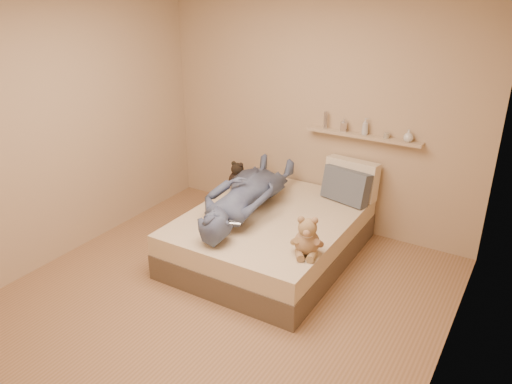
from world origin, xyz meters
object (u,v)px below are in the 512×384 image
Objects in this scene: dark_plush at (238,177)px; pillow_grey at (346,186)px; pillow_cream at (351,179)px; person at (246,193)px; game_console at (232,221)px; bed at (271,236)px; wall_shelf at (363,136)px; teddy_bear at (307,239)px.

pillow_grey reaches higher than dark_plush.
person is (-0.75, -0.89, -0.00)m from pillow_cream.
game_console is 1.05m from dark_plush.
wall_shelf is (0.55, 0.91, 0.88)m from bed.
game_console is 1.48m from pillow_cream.
pillow_cream reaches higher than pillow_grey.
bed is 5.37× the size of teddy_bear.
game_console is 0.50m from person.
game_console is at bearing -113.61° from pillow_cream.
teddy_bear is (0.72, 0.03, 0.00)m from game_console.
person is at bearing -129.79° from wall_shelf.
person is 1.33m from wall_shelf.
pillow_cream reaches higher than dark_plush.
bed is 3.45× the size of pillow_cream.
game_console is 0.10× the size of person.
bed is 0.94m from pillow_grey.
pillow_cream is at bearing 59.25° from bed.
wall_shelf is at bearing 23.97° from dark_plush.
pillow_grey is (0.49, 0.69, 0.40)m from bed.
pillow_grey is 0.42× the size of wall_shelf.
dark_plush is (-0.63, 0.38, 0.36)m from bed.
teddy_bear is at bearing 145.31° from person.
wall_shelf is (1.18, 0.52, 0.51)m from dark_plush.
wall_shelf is at bearing -137.95° from person.
pillow_cream is (0.59, 1.36, 0.06)m from game_console.
pillow_grey is at bearing 54.47° from bed.
person is at bearing -130.15° from pillow_cream.
dark_plush is 1.21m from pillow_cream.
teddy_bear is at bearing -38.38° from bed.
pillow_cream reaches higher than teddy_bear.
person is (-0.25, -0.06, 0.43)m from bed.
pillow_cream is 0.33× the size of person.
wall_shelf reaches higher than pillow_grey.
pillow_grey is (1.12, 0.31, 0.03)m from dark_plush.
pillow_grey is at bearing 64.06° from game_console.
pillow_cream reaches higher than bed.
pillow_cream is at bearing -138.32° from person.
teddy_bear is 0.29× the size of wall_shelf.
person is (0.38, -0.44, 0.06)m from dark_plush.
dark_plush is at bearing -164.77° from pillow_grey.
teddy_bear is 1.49m from wall_shelf.
pillow_cream is (-0.13, 1.32, 0.05)m from teddy_bear.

